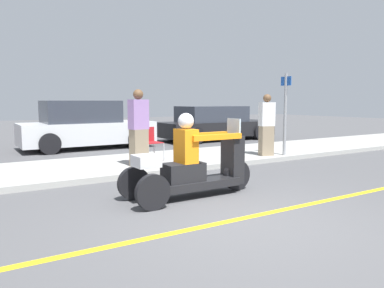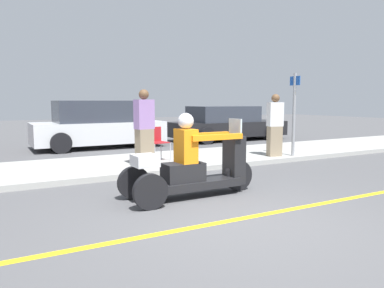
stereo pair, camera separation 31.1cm
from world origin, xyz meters
name	(u,v)px [view 1 (the left image)]	position (x,y,z in m)	size (l,w,h in m)	color
ground_plane	(239,219)	(0.00, 0.00, 0.00)	(60.00, 60.00, 0.00)	#4C4C4F
lane_stripe	(244,218)	(0.09, 0.00, 0.00)	(24.00, 0.12, 0.01)	gold
sidewalk_strip	(117,165)	(0.00, 4.60, 0.06)	(28.00, 2.80, 0.12)	#9E9E99
motorcycle_trike	(193,168)	(0.10, 1.35, 0.49)	(2.37, 0.80, 1.40)	black
spectator_with_child	(267,126)	(3.88, 3.64, 0.92)	(0.44, 0.32, 1.65)	gray
spectator_end_of_line	(139,129)	(0.28, 3.93, 0.95)	(0.45, 0.32, 1.73)	gray
folding_chair_curbside	(149,140)	(0.84, 4.57, 0.62)	(0.51, 0.51, 0.82)	#A5A8AD
parked_car_lot_center	(86,126)	(0.45, 8.67, 0.75)	(4.32, 1.94, 1.60)	silver
parked_car_lot_left	(215,124)	(5.72, 8.63, 0.66)	(4.80, 1.98, 1.38)	black
street_sign	(285,111)	(4.37, 3.45, 1.32)	(0.08, 0.36, 2.20)	gray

